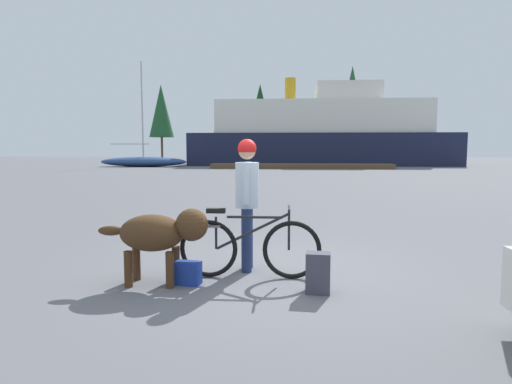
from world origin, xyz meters
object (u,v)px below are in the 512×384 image
object	(u,v)px
backpack	(318,273)
sailboat_moored	(143,161)
dog	(160,233)
handbag_pannier	(188,273)
ferry_boat	(322,135)
bicycle	(249,247)
person_cyclist	(247,191)

from	to	relation	value
backpack	sailboat_moored	xyz separation A→B (m)	(-13.48, 34.70, 0.26)
dog	handbag_pannier	size ratio (longest dim) A/B	4.31
handbag_pannier	ferry_boat	bearing A→B (deg)	83.02
bicycle	person_cyclist	world-z (taller)	person_cyclist
backpack	ferry_boat	distance (m)	40.42
backpack	dog	bearing A→B (deg)	173.55
bicycle	person_cyclist	xyz separation A→B (m)	(-0.06, 0.38, 0.69)
person_cyclist	dog	xyz separation A→B (m)	(-1.01, -0.70, -0.46)
person_cyclist	dog	bearing A→B (deg)	-145.22
ferry_boat	person_cyclist	bearing A→B (deg)	-96.12
person_cyclist	backpack	xyz separation A→B (m)	(0.90, -0.92, -0.86)
bicycle	sailboat_moored	world-z (taller)	sailboat_moored
person_cyclist	ferry_boat	size ratio (longest dim) A/B	0.07
handbag_pannier	ferry_boat	distance (m)	40.37
person_cyclist	ferry_boat	xyz separation A→B (m)	(4.21, 39.27, 1.98)
dog	person_cyclist	bearing A→B (deg)	34.78
sailboat_moored	backpack	bearing A→B (deg)	-68.78
backpack	bicycle	bearing A→B (deg)	147.51
dog	handbag_pannier	xyz separation A→B (m)	(0.33, 0.00, -0.50)
ferry_boat	backpack	bearing A→B (deg)	-94.71
dog	ferry_boat	size ratio (longest dim) A/B	0.05
ferry_boat	sailboat_moored	xyz separation A→B (m)	(-16.79, -5.48, -2.58)
dog	ferry_boat	xyz separation A→B (m)	(5.22, 39.97, 2.44)
backpack	sailboat_moored	bearing A→B (deg)	111.22
bicycle	ferry_boat	distance (m)	39.95
sailboat_moored	bicycle	bearing A→B (deg)	-69.71
bicycle	sailboat_moored	xyz separation A→B (m)	(-12.63, 34.16, 0.10)
handbag_pannier	bicycle	bearing A→B (deg)	23.64
handbag_pannier	sailboat_moored	distance (m)	36.48
bicycle	ferry_boat	bearing A→B (deg)	84.01
ferry_boat	dog	bearing A→B (deg)	-97.44
person_cyclist	sailboat_moored	distance (m)	36.05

